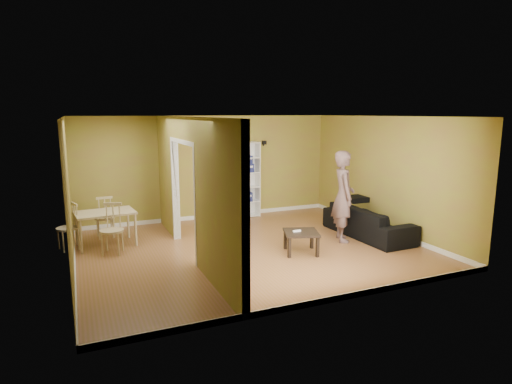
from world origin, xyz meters
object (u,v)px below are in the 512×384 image
at_px(sofa, 368,217).
at_px(chair_far, 105,216).
at_px(chair_left, 67,227).
at_px(bookshelf, 243,180).
at_px(person, 344,188).
at_px(coffee_table, 301,235).
at_px(dining_table, 105,215).
at_px(chair_near, 112,229).

height_order(sofa, chair_far, chair_far).
bearing_deg(chair_left, bookshelf, 88.28).
height_order(person, chair_far, person).
bearing_deg(sofa, coffee_table, 101.62).
height_order(sofa, dining_table, sofa).
bearing_deg(sofa, chair_left, 74.19).
relative_size(bookshelf, chair_left, 2.10).
relative_size(person, bookshelf, 1.15).
distance_m(person, bookshelf, 3.07).
xyz_separation_m(sofa, coffee_table, (-1.91, -0.44, -0.07)).
relative_size(person, dining_table, 1.98).
xyz_separation_m(person, coffee_table, (-1.21, -0.39, -0.76)).
distance_m(coffee_table, chair_left, 4.58).
bearing_deg(coffee_table, chair_left, 154.24).
distance_m(coffee_table, chair_near, 3.63).
relative_size(sofa, chair_left, 2.43).
bearing_deg(chair_near, dining_table, 116.26).
bearing_deg(chair_far, coffee_table, 139.14).
distance_m(sofa, chair_left, 6.23).
height_order(bookshelf, chair_far, bookshelf).
bearing_deg(chair_far, chair_near, 88.79).
distance_m(coffee_table, chair_far, 4.28).
relative_size(chair_left, chair_far, 0.99).
bearing_deg(coffee_table, chair_near, 157.49).
height_order(sofa, coffee_table, sofa).
xyz_separation_m(chair_left, chair_near, (0.78, -0.60, 0.02)).
distance_m(sofa, bookshelf, 3.39).
xyz_separation_m(person, chair_left, (-5.34, 1.60, -0.66)).
relative_size(sofa, chair_far, 2.41).
height_order(dining_table, chair_left, chair_left).
xyz_separation_m(person, chair_near, (-4.56, 0.99, -0.63)).
distance_m(bookshelf, chair_left, 4.40).
height_order(coffee_table, chair_near, chair_near).
relative_size(bookshelf, coffee_table, 3.04).
distance_m(chair_near, chair_far, 1.22).
relative_size(sofa, coffee_table, 3.52).
distance_m(person, chair_left, 5.61).
height_order(dining_table, chair_far, chair_far).
distance_m(sofa, chair_near, 5.34).
bearing_deg(sofa, person, 92.50).
bearing_deg(bookshelf, chair_left, -163.46).
relative_size(sofa, chair_near, 2.31).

